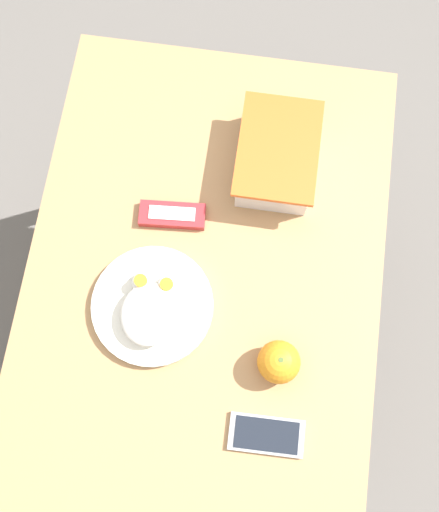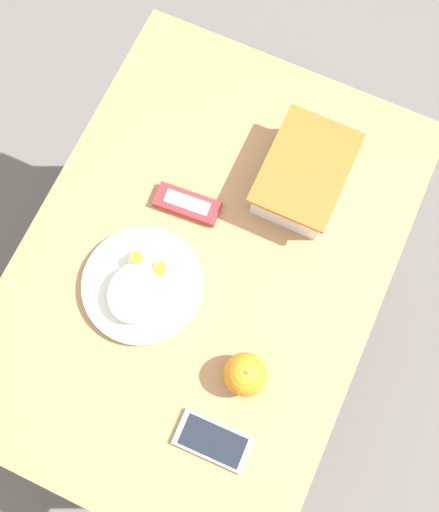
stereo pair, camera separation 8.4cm
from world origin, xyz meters
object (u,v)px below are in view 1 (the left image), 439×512
at_px(orange_fruit, 279,362).
at_px(candy_bar, 172,215).
at_px(food_container, 277,157).
at_px(rice_plate, 152,307).
at_px(cell_phone, 266,435).

height_order(orange_fruit, candy_bar, orange_fruit).
height_order(food_container, candy_bar, food_container).
xyz_separation_m(food_container, rice_plate, (0.32, -0.19, -0.02)).
bearing_deg(orange_fruit, cell_phone, -1.91).
distance_m(food_container, cell_phone, 0.52).
xyz_separation_m(food_container, orange_fruit, (0.39, 0.05, 0.00)).
height_order(food_container, rice_plate, food_container).
relative_size(food_container, rice_plate, 0.95).
distance_m(candy_bar, cell_phone, 0.44).
relative_size(orange_fruit, rice_plate, 0.34).
bearing_deg(rice_plate, food_container, 149.29).
bearing_deg(orange_fruit, food_container, -172.75).
relative_size(orange_fruit, cell_phone, 0.58).
bearing_deg(orange_fruit, candy_bar, -137.27).
xyz_separation_m(food_container, cell_phone, (0.51, 0.05, -0.03)).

